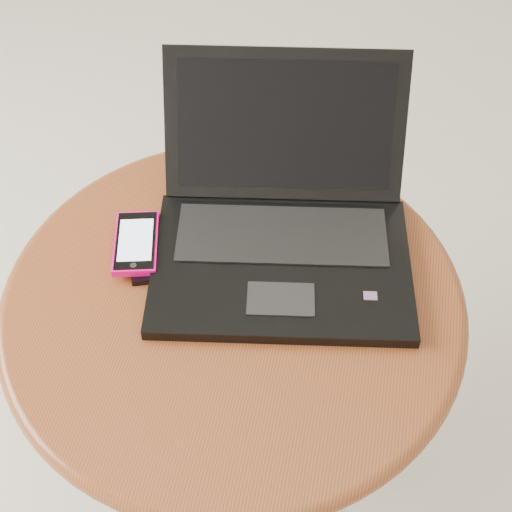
# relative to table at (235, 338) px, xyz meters

# --- Properties ---
(table) EXTENTS (0.64, 0.64, 0.50)m
(table) POSITION_rel_table_xyz_m (0.00, 0.00, 0.00)
(table) COLOR #4F2A1B
(table) RESTS_ON ground
(laptop) EXTENTS (0.40, 0.40, 0.21)m
(laptop) POSITION_rel_table_xyz_m (0.05, 0.10, 0.15)
(laptop) COLOR black
(laptop) RESTS_ON table
(phone_black) EXTENTS (0.10, 0.14, 0.01)m
(phone_black) POSITION_rel_table_xyz_m (-0.13, 0.05, 0.11)
(phone_black) COLOR black
(phone_black) RESTS_ON table
(phone_pink) EXTENTS (0.09, 0.12, 0.01)m
(phone_pink) POSITION_rel_table_xyz_m (-0.15, 0.05, 0.13)
(phone_pink) COLOR #F90475
(phone_pink) RESTS_ON phone_black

